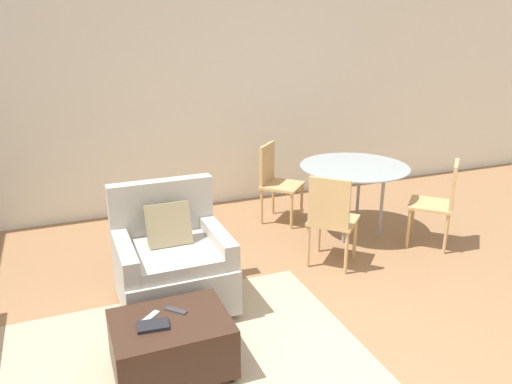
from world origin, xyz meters
The scene contains 11 objects.
wall_back centered at (0.00, 3.80, 1.38)m, with size 12.00×0.06×2.75m.
area_rug centered at (-0.53, 0.84, 0.00)m, with size 2.45×1.79×0.01m.
armchair centered at (-0.43, 1.58, 0.37)m, with size 0.86×0.82×0.97m.
ottoman centered at (-0.63, 0.75, 0.21)m, with size 0.75×0.57×0.39m.
book_stack centered at (-0.75, 0.71, 0.40)m, with size 0.21×0.14×0.02m.
tv_remote_primary centered at (-0.75, 0.82, 0.39)m, with size 0.15×0.14×0.01m.
tv_remote_secondary centered at (-0.57, 0.84, 0.39)m, with size 0.14×0.14×0.01m.
dining_table centered at (1.72, 2.32, 0.68)m, with size 1.15×1.15×0.76m.
dining_chair_near_left centered at (1.08, 1.68, 0.52)m, with size 0.59×0.59×0.90m.
dining_chair_near_right centered at (2.35, 1.68, 0.52)m, with size 0.59×0.59×0.90m.
dining_chair_far_left centered at (1.08, 2.95, 0.52)m, with size 0.59×0.59×0.90m.
Camera 1 is at (-1.15, -2.01, 2.19)m, focal length 35.00 mm.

